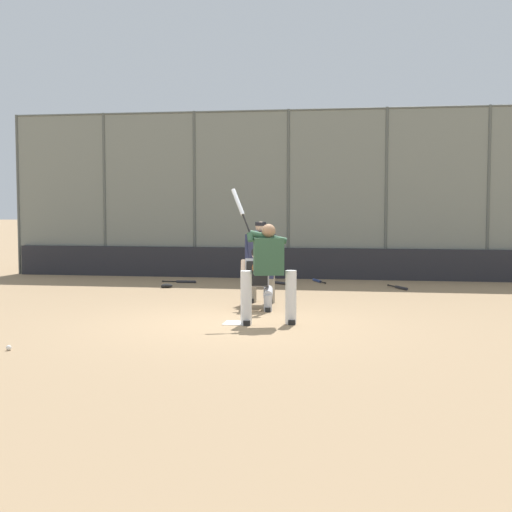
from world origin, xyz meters
The scene contains 14 objects.
ground_plane centered at (0.00, 0.00, 0.00)m, with size 160.00×160.00×0.00m, color #9E7F5B.
home_plate_marker centered at (0.00, 0.00, 0.01)m, with size 0.43×0.43×0.01m, color white.
backstop_fence centered at (0.00, -7.47, 2.34)m, with size 15.50×0.08×4.49m.
padding_wall centered at (0.00, -7.37, 0.41)m, with size 15.11×0.18×0.81m, color #28282D.
bleachers_beyond centered at (2.55, -9.62, 0.38)m, with size 10.80×1.95×1.16m.
batter_at_plate centered at (-0.52, 0.00, 0.90)m, with size 1.13×0.56×2.23m.
catcher_behind_plate centered at (-0.10, -1.54, 0.61)m, with size 0.65×0.76×1.19m.
umpire_home centered at (-0.01, -2.54, 0.87)m, with size 0.66×0.43×1.63m.
spare_bat_near_backstop centered at (2.46, -5.84, 0.03)m, with size 0.88×0.07×0.07m.
spare_bat_by_padding centered at (0.08, -5.96, 0.03)m, with size 0.72×0.56×0.07m.
spare_bat_third_base_side centered at (-0.86, -6.57, 0.03)m, with size 0.40×0.79×0.07m.
spare_bat_first_base_side centered at (-2.86, -5.39, 0.03)m, with size 0.46×0.79×0.07m.
fielding_glove_on_dirt centered at (2.59, -4.75, 0.05)m, with size 0.27×0.21×0.10m.
baseball_loose centered at (2.63, 2.66, 0.04)m, with size 0.07×0.07×0.07m, color white.
Camera 1 is at (-2.15, 11.48, 1.95)m, focal length 50.00 mm.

